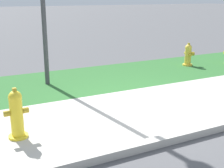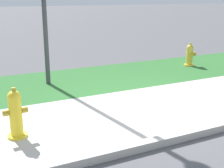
{
  "view_description": "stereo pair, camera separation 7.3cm",
  "coord_description": "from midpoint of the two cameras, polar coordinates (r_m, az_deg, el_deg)",
  "views": [
    {
      "loc": [
        -3.33,
        -4.73,
        2.14
      ],
      "look_at": [
        -0.54,
        0.68,
        0.4
      ],
      "focal_mm": 50.0,
      "sensor_mm": 36.0,
      "label": 1
    },
    {
      "loc": [
        -3.26,
        -4.76,
        2.14
      ],
      "look_at": [
        -0.54,
        0.68,
        0.4
      ],
      "focal_mm": 50.0,
      "sensor_mm": 36.0,
      "label": 2
    }
  ],
  "objects": [
    {
      "name": "sidewalk_pavement",
      "position": [
        6.16,
        7.08,
        -4.45
      ],
      "size": [
        18.0,
        2.51,
        0.01
      ],
      "primitive_type": "cube",
      "color": "#BCB7AD",
      "rests_on": "ground"
    },
    {
      "name": "street_curb",
      "position": [
        5.18,
        15.5,
        -8.34
      ],
      "size": [
        18.0,
        0.16,
        0.12
      ],
      "primitive_type": "cube",
      "color": "#BCB7AD",
      "rests_on": "ground"
    },
    {
      "name": "ground_plane",
      "position": [
        6.16,
        7.08,
        -4.49
      ],
      "size": [
        120.0,
        120.0,
        0.0
      ],
      "primitive_type": "plane",
      "color": "#515154"
    },
    {
      "name": "fire_hydrant_far_end",
      "position": [
        10.06,
        13.56,
        5.21
      ],
      "size": [
        0.36,
        0.39,
        0.72
      ],
      "rotation": [
        0.0,
        0.0,
        4.47
      ],
      "color": "gold",
      "rests_on": "ground"
    },
    {
      "name": "grass_verge",
      "position": [
        8.33,
        -3.01,
        1.08
      ],
      "size": [
        18.0,
        2.7,
        0.01
      ],
      "primitive_type": "cube",
      "color": "#2D662D",
      "rests_on": "ground"
    },
    {
      "name": "fire_hydrant_across_street",
      "position": [
        5.0,
        -17.48,
        -5.28
      ],
      "size": [
        0.38,
        0.35,
        0.81
      ],
      "rotation": [
        0.0,
        0.0,
        0.06
      ],
      "color": "yellow",
      "rests_on": "ground"
    }
  ]
}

